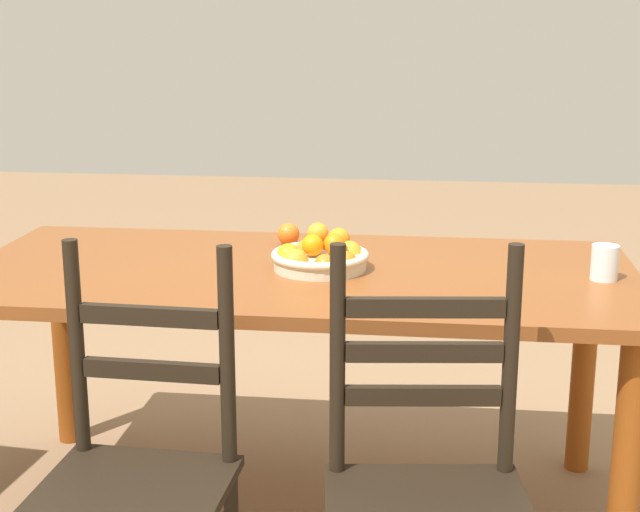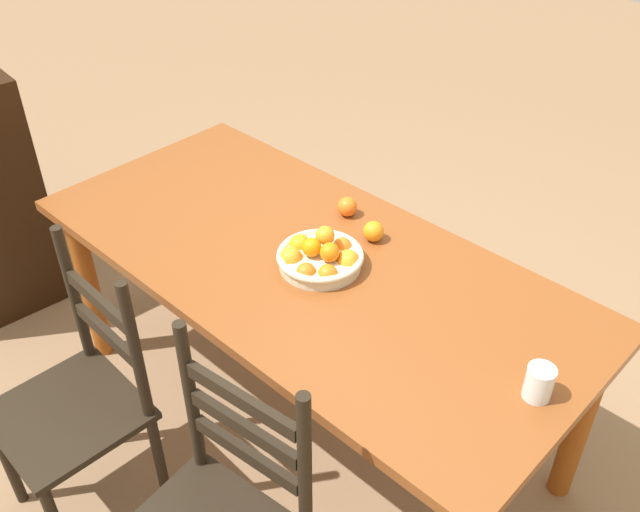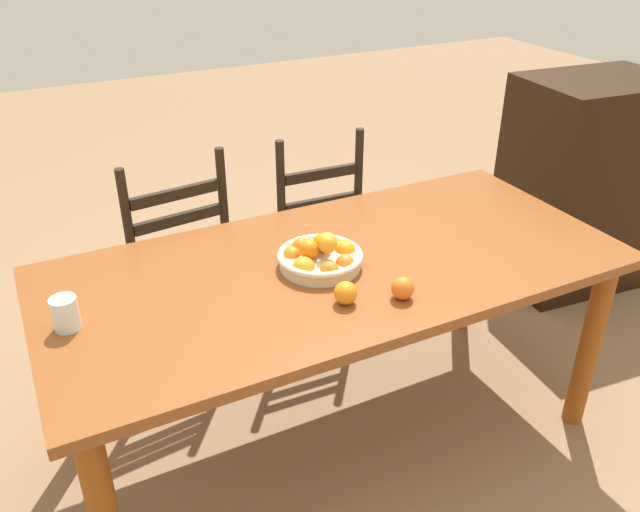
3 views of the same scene
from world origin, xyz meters
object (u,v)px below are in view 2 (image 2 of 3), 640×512
(dining_table, at_px, (307,281))
(orange_loose_1, at_px, (347,207))
(fruit_bowl, at_px, (320,257))
(orange_loose_0, at_px, (373,231))
(chair_near_window, at_px, (80,406))
(drinking_glass, at_px, (539,383))

(dining_table, height_order, orange_loose_1, orange_loose_1)
(dining_table, relative_size, fruit_bowl, 6.84)
(fruit_bowl, distance_m, orange_loose_0, 0.23)
(chair_near_window, distance_m, fruit_bowl, 0.90)
(chair_near_window, xyz_separation_m, orange_loose_0, (-0.35, -0.99, 0.34))
(dining_table, xyz_separation_m, fruit_bowl, (-0.06, 0.00, 0.14))
(drinking_glass, bearing_deg, orange_loose_0, -17.59)
(orange_loose_1, relative_size, drinking_glass, 0.72)
(fruit_bowl, height_order, orange_loose_0, fruit_bowl)
(orange_loose_1, bearing_deg, drinking_glass, 162.38)
(chair_near_window, bearing_deg, orange_loose_0, 72.60)
(chair_near_window, bearing_deg, drinking_glass, 35.98)
(chair_near_window, height_order, orange_loose_1, chair_near_window)
(dining_table, bearing_deg, orange_loose_0, -111.97)
(chair_near_window, relative_size, orange_loose_1, 13.88)
(orange_loose_1, bearing_deg, orange_loose_0, 162.21)
(dining_table, distance_m, drinking_glass, 0.88)
(dining_table, relative_size, chair_near_window, 1.98)
(dining_table, xyz_separation_m, orange_loose_1, (0.08, -0.28, 0.14))
(fruit_bowl, xyz_separation_m, orange_loose_1, (0.14, -0.29, -0.00))
(chair_near_window, bearing_deg, fruit_bowl, 69.25)
(dining_table, bearing_deg, fruit_bowl, 178.88)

